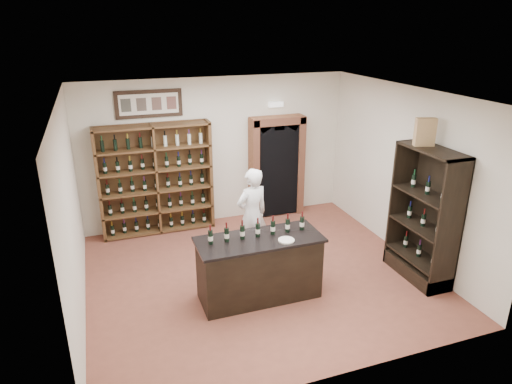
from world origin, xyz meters
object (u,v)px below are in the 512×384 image
counter_bottle_0 (211,237)px  shopkeeper (252,215)px  wine_crate (425,132)px  wine_shelf (156,179)px  side_cabinet (423,235)px  tasting_counter (259,268)px

counter_bottle_0 → shopkeeper: shopkeeper is taller
wine_crate → wine_shelf: bearing=160.5°
wine_shelf → counter_bottle_0: wine_shelf is taller
side_cabinet → shopkeeper: size_ratio=1.30×
tasting_counter → wine_crate: wine_crate is taller
wine_shelf → tasting_counter: (1.10, -2.93, -0.61)m
wine_crate → tasting_counter: bearing=-162.8°
wine_shelf → counter_bottle_0: 2.89m
wine_shelf → side_cabinet: (3.82, -3.23, -0.35)m
side_cabinet → counter_bottle_0: bearing=173.9°
wine_shelf → counter_bottle_0: bearing=-82.4°
tasting_counter → shopkeeper: 1.28m
wine_shelf → counter_bottle_0: size_ratio=7.33×
side_cabinet → wine_crate: size_ratio=5.10×
tasting_counter → wine_crate: 3.28m
side_cabinet → shopkeeper: bearing=148.3°
side_cabinet → wine_crate: 1.67m
wine_shelf → side_cabinet: bearing=-40.2°
shopkeeper → wine_shelf: bearing=-66.0°
tasting_counter → wine_crate: bearing=-2.2°
shopkeeper → side_cabinet: bearing=133.3°
wine_shelf → tasting_counter: bearing=-69.4°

